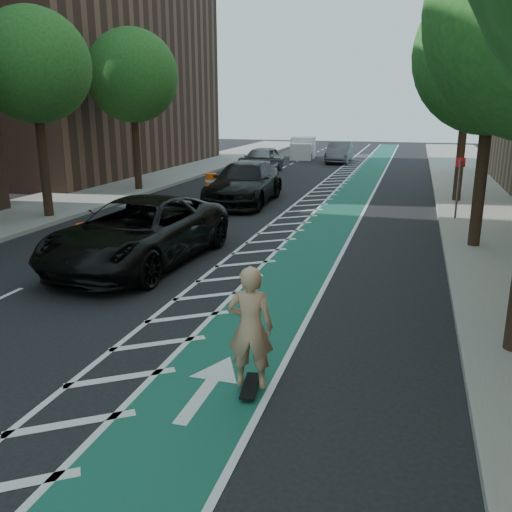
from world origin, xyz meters
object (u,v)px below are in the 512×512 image
at_px(suv_near, 139,232).
at_px(suv_far, 245,183).
at_px(skateboarder, 250,327).
at_px(barrel_a, 85,238).

height_order(suv_near, suv_far, suv_far).
height_order(skateboarder, barrel_a, skateboarder).
xyz_separation_m(skateboarder, suv_far, (-5.21, 16.35, -0.17)).
bearing_deg(suv_near, barrel_a, 163.08).
bearing_deg(suv_far, suv_near, -91.80).
bearing_deg(barrel_a, suv_far, 76.35).
xyz_separation_m(skateboarder, suv_near, (-5.12, 6.03, -0.17)).
height_order(suv_far, barrel_a, suv_far).
relative_size(skateboarder, suv_far, 0.31).
distance_m(skateboarder, suv_near, 7.91).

